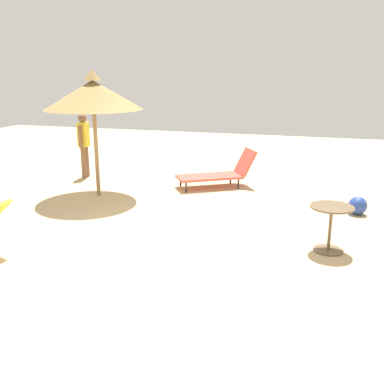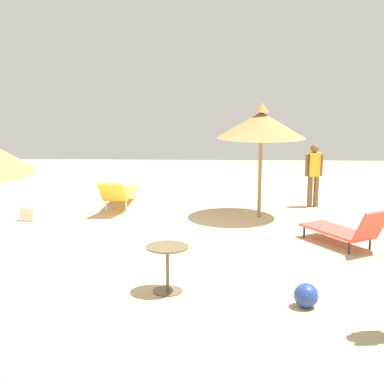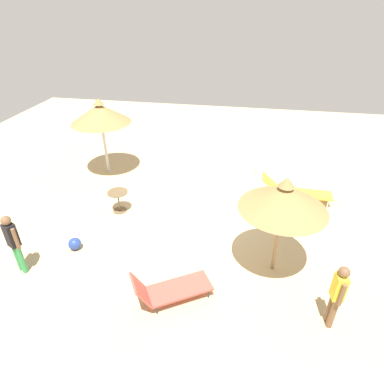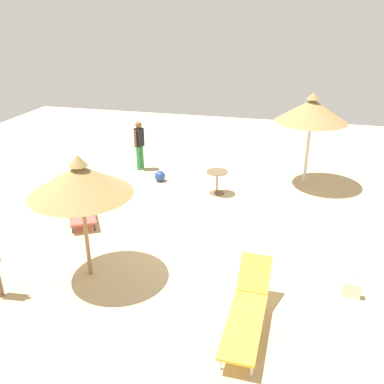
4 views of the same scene
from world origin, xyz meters
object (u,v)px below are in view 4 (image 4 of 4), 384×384
parasol_umbrella_far_left (312,111)px  handbag (352,289)px  lounge_chair_near_right (247,309)px  parasol_umbrella_back (80,180)px  lounge_chair_front (80,205)px  side_table_round (217,178)px  person_standing_edge (139,142)px  beach_ball (160,176)px

parasol_umbrella_far_left → handbag: bearing=-80.4°
parasol_umbrella_far_left → lounge_chair_near_right: parasol_umbrella_far_left is taller
parasol_umbrella_back → lounge_chair_front: size_ratio=1.43×
lounge_chair_front → side_table_round: 4.03m
lounge_chair_front → handbag: bearing=-15.1°
handbag → side_table_round: side_table_round is taller
person_standing_edge → side_table_round: 3.33m
parasol_umbrella_back → beach_ball: bearing=92.1°
parasol_umbrella_far_left → beach_ball: bearing=-168.5°
lounge_chair_front → side_table_round: (3.22, 2.42, 0.14)m
parasol_umbrella_far_left → handbag: (0.96, -5.68, -2.17)m
side_table_round → beach_ball: side_table_round is taller
parasol_umbrella_back → side_table_round: parasol_umbrella_back is taller
person_standing_edge → beach_ball: size_ratio=4.86×
lounge_chair_near_right → person_standing_edge: 8.42m
lounge_chair_near_right → handbag: 2.31m
side_table_round → beach_ball: 2.07m
parasol_umbrella_far_left → lounge_chair_near_right: (-0.90, -7.04, -1.96)m
lounge_chair_front → parasol_umbrella_back: bearing=-58.6°
lounge_chair_near_right → person_standing_edge: person_standing_edge is taller
lounge_chair_near_right → side_table_round: size_ratio=3.29×
parasol_umbrella_back → person_standing_edge: size_ratio=1.58×
parasol_umbrella_back → beach_ball: size_ratio=7.66×
parasol_umbrella_far_left → person_standing_edge: parasol_umbrella_far_left is taller
lounge_chair_near_right → parasol_umbrella_back: bearing=166.7°
person_standing_edge → handbag: person_standing_edge is taller
handbag → parasol_umbrella_far_left: bearing=99.6°
parasol_umbrella_far_left → parasol_umbrella_back: bearing=-124.7°
side_table_round → person_standing_edge: bearing=154.4°
parasol_umbrella_back → handbag: size_ratio=5.51×
lounge_chair_front → handbag: size_ratio=3.85×
parasol_umbrella_back → person_standing_edge: parasol_umbrella_back is taller
parasol_umbrella_back → beach_ball: 5.67m
parasol_umbrella_far_left → side_table_round: size_ratio=4.08×
lounge_chair_front → lounge_chair_near_right: bearing=-33.1°
lounge_chair_near_right → beach_ball: 7.11m
parasol_umbrella_back → lounge_chair_near_right: bearing=-13.3°
person_standing_edge → side_table_round: (2.98, -1.42, -0.47)m
side_table_round → beach_ball: size_ratio=2.05×
parasol_umbrella_far_left → lounge_chair_front: (-5.76, -3.87, -2.00)m
lounge_chair_front → side_table_round: size_ratio=2.61×
parasol_umbrella_back → person_standing_edge: 6.44m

